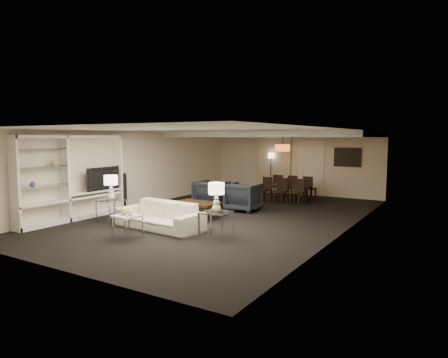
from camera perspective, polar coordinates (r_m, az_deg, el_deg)
floor at (r=11.66m, az=0.00°, el=-5.38°), size 11.00×11.00×0.00m
ceiling at (r=11.43m, az=0.00°, el=7.00°), size 7.00×11.00×0.02m
wall_back at (r=16.41m, az=10.11°, el=2.23°), size 7.00×0.02×2.50m
wall_front at (r=7.41m, az=-22.89°, el=-2.64°), size 7.00×0.02×2.50m
wall_left at (r=13.63m, az=-12.64°, el=1.43°), size 0.02×11.00×2.50m
wall_right at (r=10.11m, az=17.17°, el=-0.24°), size 0.02×11.00×2.50m
ceiling_soffit at (r=14.53m, az=7.29°, el=6.34°), size 7.00×4.00×0.20m
curtains at (r=16.69m, az=7.13°, el=2.17°), size 1.50×0.12×2.40m
door at (r=16.15m, az=12.37°, el=1.42°), size 0.90×0.05×2.10m
painting at (r=15.71m, az=17.23°, el=2.99°), size 0.95×0.04×0.65m
media_unit at (r=11.77m, az=-20.80°, el=0.12°), size 0.38×3.40×2.35m
pendant_light at (r=14.41m, az=8.35°, el=4.42°), size 0.52×0.52×0.24m
sofa at (r=10.17m, az=-9.21°, el=-5.17°), size 2.43×1.13×0.69m
coffee_table at (r=11.43m, az=-3.95°, el=-4.44°), size 1.33×0.82×0.46m
armchair_left at (r=13.12m, az=-1.78°, el=-2.17°), size 0.97×0.99×0.88m
armchair_right at (r=12.51m, az=2.82°, el=-2.57°), size 0.96×0.98×0.88m
side_table_left at (r=11.35m, az=-15.75°, el=-4.37°), size 0.72×0.72×0.60m
side_table_right at (r=9.18m, az=-1.09°, el=-6.57°), size 0.70×0.70×0.60m
table_lamp_left at (r=11.25m, az=-15.84°, el=-1.18°), size 0.39×0.39×0.67m
table_lamp_right at (r=9.07m, az=-1.10°, el=-2.64°), size 0.39×0.39×0.67m
marble_table at (r=9.40m, az=-13.61°, el=-6.65°), size 0.60×0.60×0.54m
gold_gourd_a at (r=9.40m, az=-14.10°, el=-4.45°), size 0.17×0.17×0.17m
gold_gourd_b at (r=9.27m, az=-13.23°, el=-4.65°), size 0.15×0.15×0.15m
television at (r=12.36m, az=-17.21°, el=0.10°), size 1.17×0.15×0.68m
vase_blue at (r=11.09m, az=-25.70°, el=-0.61°), size 0.15×0.15×0.16m
vase_amber at (r=11.39m, az=-23.23°, el=2.18°), size 0.15×0.15×0.16m
floor_speaker at (r=12.93m, az=-14.09°, el=-1.79°), size 0.15×0.15×1.18m
dining_table at (r=14.67m, az=9.06°, el=-1.93°), size 1.77×1.10×0.59m
chair_nl at (r=14.31m, az=5.86°, el=-1.51°), size 0.45×0.45×0.88m
chair_nm at (r=14.06m, az=8.06°, el=-1.68°), size 0.45×0.45×0.88m
chair_nr at (r=13.84m, az=10.34°, el=-1.84°), size 0.44×0.44×0.88m
chair_fl at (r=15.48m, az=7.94°, el=-0.97°), size 0.43×0.43×0.88m
chair_fm at (r=15.25m, az=10.01°, el=-1.11°), size 0.41×0.41×0.88m
chair_fr at (r=15.05m, az=12.13°, el=-1.25°), size 0.45×0.45×0.88m
floor_lamp at (r=16.53m, az=6.70°, el=0.86°), size 0.29×0.29×1.66m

